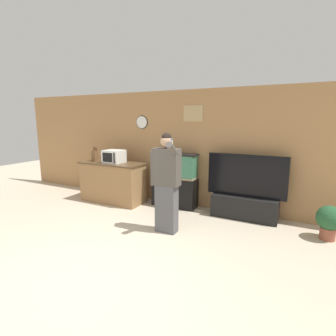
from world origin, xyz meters
The scene contains 9 objects.
ground_plane centered at (0.00, 0.00, 0.00)m, with size 18.00×18.00×0.00m, color beige.
wall_back_paneled centered at (0.00, 2.99, 1.30)m, with size 10.00×0.08×2.60m.
counter_island centered at (-1.61, 2.37, 0.48)m, with size 1.56×0.66×0.96m.
microwave centered at (-1.54, 2.36, 1.11)m, with size 0.44×0.39×0.30m.
knife_block centered at (-2.10, 2.32, 1.10)m, with size 0.10×0.11×0.36m.
aquarium_on_stand centered at (-0.13, 2.72, 0.61)m, with size 1.02×0.36×1.22m.
tv_on_stand centered at (1.43, 2.69, 0.38)m, with size 1.54×0.40×1.29m.
person_standing centered at (0.33, 1.42, 0.91)m, with size 0.55×0.41×1.74m.
potted_plant centered at (2.86, 2.36, 0.34)m, with size 0.41×0.41×0.58m.
Camera 1 is at (2.37, -2.46, 1.97)m, focal length 28.00 mm.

